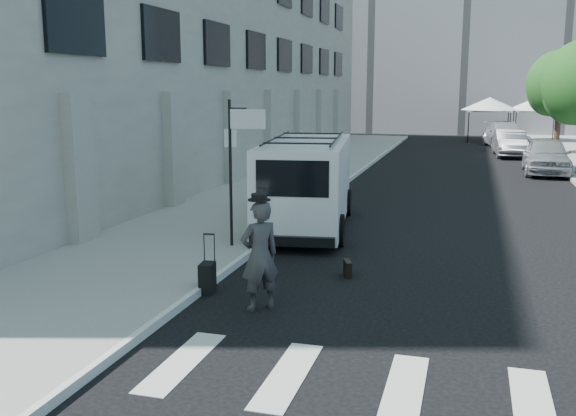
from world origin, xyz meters
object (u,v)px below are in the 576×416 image
Objects in this scene: parked_car_a at (546,156)px; parked_car_c at (506,135)px; businessman at (260,256)px; briefcase at (348,269)px; cargo_van at (307,183)px; parked_car_b at (510,143)px; suitcase at (207,278)px.

parked_car_c is (-1.21, 13.02, 0.00)m from parked_car_a.
businessman is 22.07m from parked_car_a.
businessman is 34.46m from parked_car_c.
cargo_van reaches higher than briefcase.
cargo_van is 1.48× the size of parked_car_b.
briefcase is at bearing -103.13° from parked_car_b.
briefcase is 19.41m from parked_car_a.
parked_car_a is at bearing 53.14° from cargo_van.
businessman is at bearing -32.37° from suitcase.
cargo_van is at bearing -110.23° from parked_car_b.
suitcase is at bearing -101.32° from cargo_van.
cargo_van is 1.19× the size of parked_car_c.
parked_car_a is at bearing 52.35° from briefcase.
businessman reaches higher than briefcase.
cargo_van is 16.05m from parked_car_a.
cargo_van is 27.84m from parked_car_c.
suitcase is 21.94m from parked_car_a.
businessman is at bearing -104.52° from parked_car_b.
parked_car_a is at bearing 61.12° from suitcase.
briefcase is 3.03m from suitcase.
briefcase is at bearing 30.18° from suitcase.
cargo_van reaches higher than businessman.
briefcase is 0.38× the size of suitcase.
businessman is at bearing -135.46° from briefcase.
suitcase is at bearing -110.37° from parked_car_a.
businessman is 0.29× the size of cargo_van.
parked_car_c is at bearing -142.53° from businessman.
suitcase is 6.42m from cargo_van.
parked_car_a is 0.85× the size of parked_car_c.
briefcase is 0.09× the size of parked_car_a.
suitcase is at bearing -107.25° from parked_car_b.
parked_car_a is (7.74, 14.05, -0.44)m from cargo_van.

